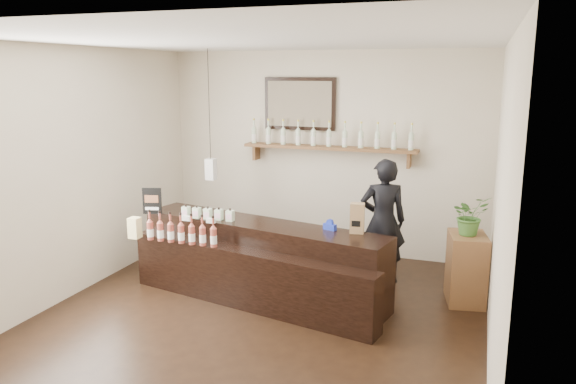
% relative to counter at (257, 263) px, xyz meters
% --- Properties ---
extents(ground, '(5.00, 5.00, 0.00)m').
position_rel_counter_xyz_m(ground, '(0.23, -0.59, -0.40)').
color(ground, black).
rests_on(ground, ground).
extents(room_shell, '(5.00, 5.00, 5.00)m').
position_rel_counter_xyz_m(room_shell, '(0.23, -0.59, 1.30)').
color(room_shell, beige).
rests_on(room_shell, ground).
extents(back_wall_decor, '(2.66, 0.96, 1.69)m').
position_rel_counter_xyz_m(back_wall_decor, '(0.08, 1.79, 1.36)').
color(back_wall_decor, brown).
rests_on(back_wall_decor, ground).
extents(counter, '(3.07, 1.41, 0.99)m').
position_rel_counter_xyz_m(counter, '(0.00, 0.00, 0.00)').
color(counter, black).
rests_on(counter, ground).
extents(promo_sign, '(0.22, 0.08, 0.32)m').
position_rel_counter_xyz_m(promo_sign, '(-1.37, 0.06, 0.60)').
color(promo_sign, black).
rests_on(promo_sign, counter).
extents(paper_bag, '(0.16, 0.13, 0.32)m').
position_rel_counter_xyz_m(paper_bag, '(1.12, 0.07, 0.61)').
color(paper_bag, olive).
rests_on(paper_bag, counter).
extents(tape_dispenser, '(0.15, 0.10, 0.12)m').
position_rel_counter_xyz_m(tape_dispenser, '(0.82, 0.09, 0.49)').
color(tape_dispenser, '#182BA8').
rests_on(tape_dispenser, counter).
extents(side_cabinet, '(0.48, 0.59, 0.78)m').
position_rel_counter_xyz_m(side_cabinet, '(2.23, 0.64, -0.01)').
color(side_cabinet, brown).
rests_on(side_cabinet, ground).
extents(potted_plant, '(0.52, 0.51, 0.43)m').
position_rel_counter_xyz_m(potted_plant, '(2.23, 0.64, 0.59)').
color(potted_plant, '#3E6D2B').
rests_on(potted_plant, side_cabinet).
extents(shopkeeper, '(0.72, 0.59, 1.72)m').
position_rel_counter_xyz_m(shopkeeper, '(1.24, 0.96, 0.46)').
color(shopkeeper, black).
rests_on(shopkeeper, ground).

